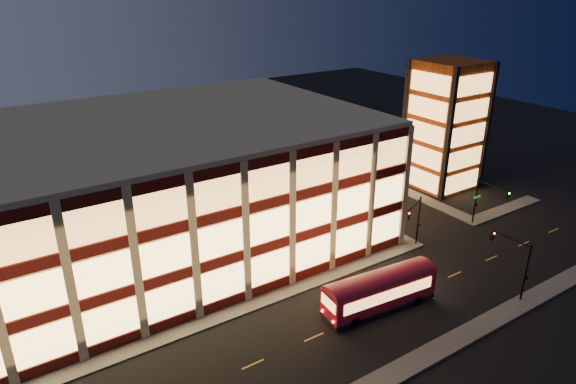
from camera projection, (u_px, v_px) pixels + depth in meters
ground at (239, 317)px, 46.25m from camera, size 200.00×200.00×0.00m
sidewalk_office_south at (204, 322)px, 45.46m from camera, size 54.00×2.00×0.15m
sidewalk_office_east at (326, 198)px, 71.02m from camera, size 2.00×30.00×0.15m
sidewalk_tower_south at (503, 210)px, 67.42m from camera, size 14.00×2.00×0.15m
sidewalk_tower_west at (385, 182)px, 76.64m from camera, size 2.00×30.00×0.15m
office_building at (137, 190)px, 54.94m from camera, size 50.45×30.45×14.50m
stair_tower at (445, 126)px, 72.35m from camera, size 8.60×8.60×18.00m
traffic_signal_far at (415, 216)px, 56.18m from camera, size 3.79×1.87×6.00m
traffic_signal_right at (487, 197)px, 61.29m from camera, size 1.20×4.37×6.00m
traffic_signal_near at (514, 256)px, 48.19m from camera, size 0.32×4.45×6.00m
trolley_bus at (380, 289)px, 46.77m from camera, size 11.24×3.80×3.73m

